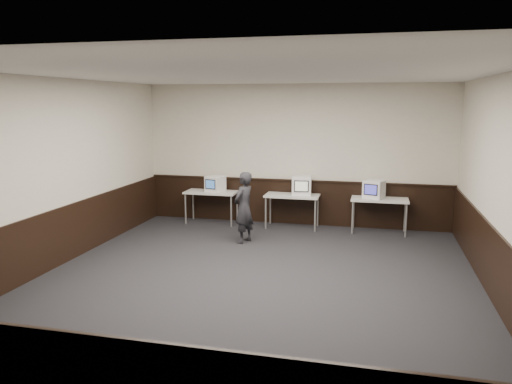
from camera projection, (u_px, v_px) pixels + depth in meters
floor at (254, 283)px, 7.81m from camera, size 8.00×8.00×0.00m
ceiling at (254, 73)px, 7.24m from camera, size 8.00×8.00×0.00m
back_wall at (296, 155)px, 11.35m from camera, size 7.00×0.00×7.00m
front_wall at (125, 265)px, 3.70m from camera, size 7.00×0.00×7.00m
left_wall at (51, 174)px, 8.33m from camera, size 0.00×8.00×8.00m
right_wall at (505, 192)px, 6.72m from camera, size 0.00×8.00×8.00m
wainscot_back at (295, 202)px, 11.53m from camera, size 6.98×0.04×1.00m
wainscot_left at (56, 238)px, 8.53m from camera, size 0.04×7.98×1.00m
wainscot_right at (497, 269)px, 6.92m from camera, size 0.04×7.98×1.00m
wainscot_rail at (295, 180)px, 11.42m from camera, size 6.98×0.06×0.04m
desk_left at (211, 194)px, 11.57m from camera, size 1.20×0.60×0.75m
desk_center at (292, 198)px, 11.14m from camera, size 1.20×0.60×0.75m
desk_right at (380, 202)px, 10.70m from camera, size 1.20×0.60×0.75m
emac_left at (215, 184)px, 11.48m from camera, size 0.46×0.47×0.36m
emac_center at (302, 186)px, 11.07m from camera, size 0.47×0.49×0.42m
emac_right at (374, 189)px, 10.70m from camera, size 0.51×0.52×0.39m
person at (244, 207)px, 9.94m from camera, size 0.50×0.61×1.43m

